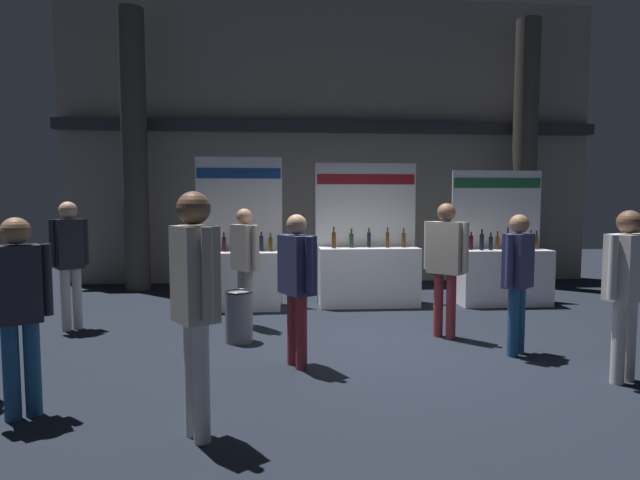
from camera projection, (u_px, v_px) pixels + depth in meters
name	position (u px, v px, depth m)	size (l,w,h in m)	color
ground_plane	(368.00, 342.00, 6.13)	(24.00, 24.00, 0.00)	black
hall_colonnade	(332.00, 144.00, 10.69)	(11.81, 1.21, 6.25)	gray
exhibitor_booth_0	(238.00, 272.00, 8.08)	(1.47, 0.70, 2.56)	white
exhibitor_booth_1	(368.00, 270.00, 8.35)	(1.79, 0.66, 2.48)	white
exhibitor_booth_2	(502.00, 270.00, 8.44)	(1.63, 0.66, 2.35)	white
trash_bin	(239.00, 316.00, 6.11)	(0.35, 0.35, 0.66)	slate
visitor_0	(245.00, 256.00, 6.83)	(0.43, 0.50, 1.69)	#ADA393
visitor_3	(297.00, 276.00, 5.13)	(0.42, 0.53, 1.65)	maroon
visitor_4	(446.00, 257.00, 6.25)	(0.47, 0.48, 1.77)	maroon
visitor_5	(195.00, 292.00, 3.52)	(0.39, 0.42, 1.85)	silver
visitor_6	(70.00, 254.00, 6.65)	(0.41, 0.39, 1.79)	silver
visitor_7	(19.00, 302.00, 3.88)	(0.42, 0.37, 1.65)	navy
visitor_8	(627.00, 280.00, 4.67)	(0.52, 0.40, 1.69)	silver
visitor_9	(518.00, 272.00, 5.54)	(0.44, 0.41, 1.64)	navy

